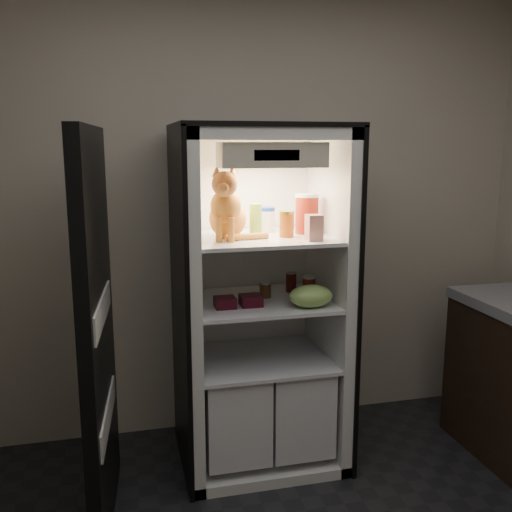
{
  "coord_description": "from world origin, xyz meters",
  "views": [
    {
      "loc": [
        -0.74,
        -1.58,
        1.77
      ],
      "look_at": [
        -0.03,
        1.32,
        1.18
      ],
      "focal_mm": 40.0,
      "sensor_mm": 36.0,
      "label": 1
    }
  ],
  "objects_px": {
    "refrigerator": "(258,322)",
    "cream_carton": "(314,228)",
    "mayo_tub": "(266,219)",
    "grape_bag": "(311,296)",
    "soda_can_b": "(309,287)",
    "soda_can_a": "(291,282)",
    "tabby_cat": "(227,211)",
    "berry_box_right": "(251,300)",
    "soda_can_c": "(309,289)",
    "parmesan_shaker": "(256,220)",
    "salsa_jar": "(287,224)",
    "condiment_jar": "(265,290)",
    "berry_box_left": "(225,302)",
    "pepper_jar": "(307,214)"
  },
  "relations": [
    {
      "from": "refrigerator",
      "to": "cream_carton",
      "type": "relative_size",
      "value": 14.39
    },
    {
      "from": "condiment_jar",
      "to": "berry_box_left",
      "type": "height_order",
      "value": "condiment_jar"
    },
    {
      "from": "mayo_tub",
      "to": "condiment_jar",
      "type": "distance_m",
      "value": 0.39
    },
    {
      "from": "soda_can_a",
      "to": "soda_can_b",
      "type": "relative_size",
      "value": 0.89
    },
    {
      "from": "mayo_tub",
      "to": "grape_bag",
      "type": "relative_size",
      "value": 0.6
    },
    {
      "from": "soda_can_c",
      "to": "tabby_cat",
      "type": "bearing_deg",
      "value": 175.67
    },
    {
      "from": "tabby_cat",
      "to": "soda_can_a",
      "type": "distance_m",
      "value": 0.62
    },
    {
      "from": "salsa_jar",
      "to": "pepper_jar",
      "type": "relative_size",
      "value": 0.63
    },
    {
      "from": "pepper_jar",
      "to": "mayo_tub",
      "type": "bearing_deg",
      "value": 153.6
    },
    {
      "from": "mayo_tub",
      "to": "refrigerator",
      "type": "bearing_deg",
      "value": -130.13
    },
    {
      "from": "pepper_jar",
      "to": "soda_can_c",
      "type": "height_order",
      "value": "pepper_jar"
    },
    {
      "from": "salsa_jar",
      "to": "pepper_jar",
      "type": "distance_m",
      "value": 0.18
    },
    {
      "from": "parmesan_shaker",
      "to": "grape_bag",
      "type": "relative_size",
      "value": 0.74
    },
    {
      "from": "tabby_cat",
      "to": "berry_box_left",
      "type": "relative_size",
      "value": 3.59
    },
    {
      "from": "cream_carton",
      "to": "soda_can_c",
      "type": "height_order",
      "value": "cream_carton"
    },
    {
      "from": "tabby_cat",
      "to": "soda_can_b",
      "type": "xyz_separation_m",
      "value": [
        0.46,
        0.01,
        -0.43
      ]
    },
    {
      "from": "soda_can_c",
      "to": "condiment_jar",
      "type": "height_order",
      "value": "soda_can_c"
    },
    {
      "from": "pepper_jar",
      "to": "soda_can_a",
      "type": "xyz_separation_m",
      "value": [
        -0.06,
        0.09,
        -0.4
      ]
    },
    {
      "from": "pepper_jar",
      "to": "soda_can_b",
      "type": "distance_m",
      "value": 0.4
    },
    {
      "from": "parmesan_shaker",
      "to": "berry_box_left",
      "type": "bearing_deg",
      "value": -146.73
    },
    {
      "from": "mayo_tub",
      "to": "soda_can_c",
      "type": "distance_m",
      "value": 0.45
    },
    {
      "from": "refrigerator",
      "to": "soda_can_a",
      "type": "xyz_separation_m",
      "value": [
        0.21,
        0.06,
        0.2
      ]
    },
    {
      "from": "refrigerator",
      "to": "soda_can_b",
      "type": "bearing_deg",
      "value": -18.74
    },
    {
      "from": "soda_can_c",
      "to": "cream_carton",
      "type": "bearing_deg",
      "value": -99.45
    },
    {
      "from": "tabby_cat",
      "to": "berry_box_right",
      "type": "xyz_separation_m",
      "value": [
        0.11,
        -0.06,
        -0.47
      ]
    },
    {
      "from": "mayo_tub",
      "to": "salsa_jar",
      "type": "height_order",
      "value": "mayo_tub"
    },
    {
      "from": "soda_can_c",
      "to": "condiment_jar",
      "type": "distance_m",
      "value": 0.24
    },
    {
      "from": "tabby_cat",
      "to": "soda_can_a",
      "type": "xyz_separation_m",
      "value": [
        0.4,
        0.16,
        -0.44
      ]
    },
    {
      "from": "mayo_tub",
      "to": "soda_can_b",
      "type": "distance_m",
      "value": 0.44
    },
    {
      "from": "mayo_tub",
      "to": "salsa_jar",
      "type": "xyz_separation_m",
      "value": [
        0.06,
        -0.2,
        -0.0
      ]
    },
    {
      "from": "soda_can_c",
      "to": "berry_box_left",
      "type": "height_order",
      "value": "soda_can_c"
    },
    {
      "from": "grape_bag",
      "to": "berry_box_left",
      "type": "relative_size",
      "value": 2.15
    },
    {
      "from": "berry_box_right",
      "to": "parmesan_shaker",
      "type": "bearing_deg",
      "value": 65.19
    },
    {
      "from": "mayo_tub",
      "to": "grape_bag",
      "type": "distance_m",
      "value": 0.52
    },
    {
      "from": "salsa_jar",
      "to": "soda_can_a",
      "type": "relative_size",
      "value": 1.23
    },
    {
      "from": "tabby_cat",
      "to": "condiment_jar",
      "type": "distance_m",
      "value": 0.51
    },
    {
      "from": "tabby_cat",
      "to": "parmesan_shaker",
      "type": "bearing_deg",
      "value": 36.84
    },
    {
      "from": "soda_can_b",
      "to": "condiment_jar",
      "type": "bearing_deg",
      "value": 164.15
    },
    {
      "from": "parmesan_shaker",
      "to": "pepper_jar",
      "type": "height_order",
      "value": "pepper_jar"
    },
    {
      "from": "pepper_jar",
      "to": "soda_can_b",
      "type": "xyz_separation_m",
      "value": [
        -0.0,
        -0.06,
        -0.4
      ]
    },
    {
      "from": "refrigerator",
      "to": "parmesan_shaker",
      "type": "xyz_separation_m",
      "value": [
        -0.02,
        -0.04,
        0.58
      ]
    },
    {
      "from": "salsa_jar",
      "to": "berry_box_left",
      "type": "distance_m",
      "value": 0.52
    },
    {
      "from": "refrigerator",
      "to": "soda_can_c",
      "type": "distance_m",
      "value": 0.35
    },
    {
      "from": "parmesan_shaker",
      "to": "condiment_jar",
      "type": "distance_m",
      "value": 0.4
    },
    {
      "from": "salsa_jar",
      "to": "grape_bag",
      "type": "relative_size",
      "value": 0.59
    },
    {
      "from": "soda_can_c",
      "to": "berry_box_right",
      "type": "relative_size",
      "value": 1.15
    },
    {
      "from": "refrigerator",
      "to": "berry_box_right",
      "type": "distance_m",
      "value": 0.25
    },
    {
      "from": "refrigerator",
      "to": "soda_can_b",
      "type": "height_order",
      "value": "refrigerator"
    },
    {
      "from": "salsa_jar",
      "to": "mayo_tub",
      "type": "bearing_deg",
      "value": 107.27
    },
    {
      "from": "refrigerator",
      "to": "soda_can_b",
      "type": "relative_size",
      "value": 14.99
    }
  ]
}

